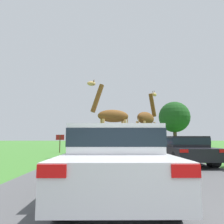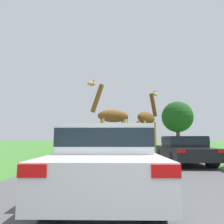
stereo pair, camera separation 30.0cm
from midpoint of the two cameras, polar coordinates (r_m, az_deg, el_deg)
road at (r=30.81m, az=2.14°, el=-9.62°), size 7.54×120.00×0.00m
giraffe_near_road at (r=13.22m, az=0.37°, el=-1.49°), size 2.85×1.17×5.10m
giraffe_companion at (r=14.90m, az=10.65°, el=-1.97°), size 2.16×2.48×4.99m
car_lead_maroon at (r=4.50m, az=0.27°, el=-13.09°), size 1.98×4.02×1.51m
car_queue_right at (r=10.41m, az=20.59°, el=-9.83°), size 1.88×4.02×1.32m
car_queue_left at (r=18.65m, az=-0.60°, el=-8.72°), size 1.95×4.46×1.51m
car_far_ahead at (r=25.15m, az=1.46°, el=-8.53°), size 1.83×4.11×1.35m
tree_left_edge at (r=31.52m, az=18.42°, el=-1.36°), size 4.62×4.62×6.65m
sign_post at (r=17.63m, az=-13.80°, el=-7.79°), size 0.70×0.08×1.49m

